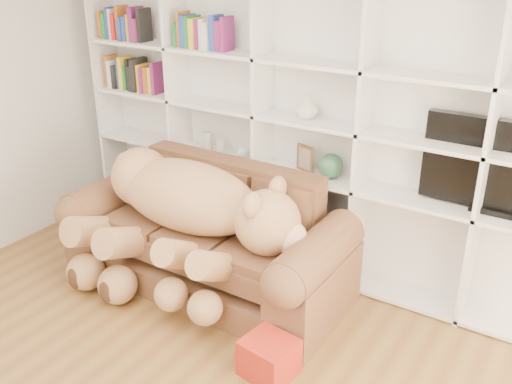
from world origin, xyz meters
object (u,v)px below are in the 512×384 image
Objects in this scene: sofa at (209,243)px; gift_box at (269,357)px; tv at (506,169)px; teddy_bear at (182,213)px.

gift_box is at bearing -34.69° from sofa.
tv is (1.99, 0.70, 0.82)m from sofa.
tv is (1.01, 1.37, 1.06)m from gift_box.
teddy_bear is 2.32m from tv.
sofa is 2.07× the size of tv.
teddy_bear is 1.31m from gift_box.
teddy_bear reaches higher than gift_box.
sofa is at bearing -160.70° from tv.
teddy_bear is 5.78× the size of gift_box.
sofa is at bearing 69.65° from teddy_bear.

